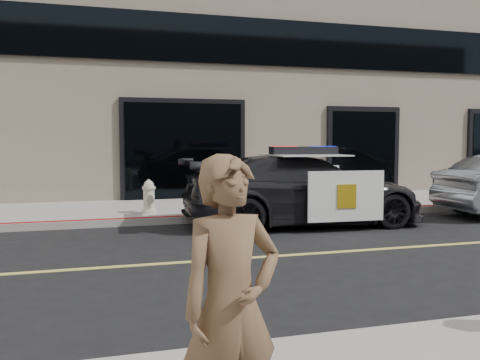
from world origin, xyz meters
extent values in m
plane|color=black|center=(0.00, 0.00, 0.00)|extent=(120.00, 120.00, 0.00)
cube|color=gray|center=(0.00, 5.25, 0.07)|extent=(60.00, 3.50, 0.15)
cube|color=#756856|center=(0.00, 10.50, 6.00)|extent=(60.00, 7.00, 12.00)
imported|color=black|center=(0.66, 2.61, 0.72)|extent=(2.55, 5.19, 1.44)
cube|color=white|center=(1.09, 1.55, 0.70)|extent=(1.54, 0.12, 0.96)
cube|color=white|center=(1.20, 3.62, 0.70)|extent=(1.54, 0.12, 0.96)
cube|color=white|center=(0.66, 2.61, 1.46)|extent=(1.53, 1.81, 0.02)
cube|color=gold|center=(1.09, 1.52, 0.70)|extent=(0.39, 0.03, 0.46)
cube|color=black|center=(0.66, 2.61, 1.54)|extent=(1.40, 0.43, 0.17)
cube|color=red|center=(0.24, 2.63, 1.55)|extent=(0.50, 0.34, 0.16)
cube|color=#0C19CC|center=(1.08, 2.59, 1.55)|extent=(0.50, 0.34, 0.16)
cylinder|color=beige|center=(-2.30, 4.23, 0.19)|extent=(0.34, 0.34, 0.07)
cylinder|color=beige|center=(-2.30, 4.23, 0.46)|extent=(0.24, 0.24, 0.47)
cylinder|color=beige|center=(-2.30, 4.23, 0.71)|extent=(0.29, 0.29, 0.06)
sphere|color=beige|center=(-2.30, 4.23, 0.77)|extent=(0.22, 0.22, 0.22)
cylinder|color=beige|center=(-2.30, 4.23, 0.86)|extent=(0.07, 0.07, 0.07)
cylinder|color=beige|center=(-2.30, 4.39, 0.52)|extent=(0.12, 0.11, 0.12)
cylinder|color=beige|center=(-2.30, 4.07, 0.52)|extent=(0.12, 0.11, 0.12)
cylinder|color=beige|center=(-2.30, 4.04, 0.46)|extent=(0.16, 0.13, 0.16)
imported|color=brown|center=(-3.01, -4.94, 0.93)|extent=(0.73, 0.62, 1.56)
camera|label=1|loc=(-3.73, -7.51, 1.78)|focal=40.00mm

